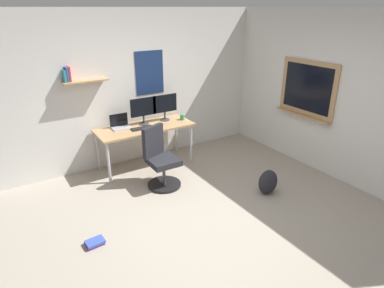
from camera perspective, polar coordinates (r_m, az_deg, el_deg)
name	(u,v)px	position (r m, az deg, el deg)	size (l,w,h in m)	color
ground_plane	(215,224)	(4.40, 4.07, -13.64)	(5.20, 5.20, 0.00)	#9E9384
wall_back	(134,88)	(5.84, -10.10, 9.49)	(5.00, 0.30, 2.60)	silver
wall_right	(347,100)	(5.56, 25.31, 6.99)	(0.22, 5.00, 2.60)	silver
desk	(145,130)	(5.65, -8.17, 2.42)	(1.64, 0.66, 0.73)	tan
office_chair	(160,161)	(5.08, -5.49, -2.98)	(0.53, 0.55, 0.95)	black
laptop	(120,125)	(5.62, -12.32, 3.30)	(0.31, 0.21, 0.23)	#ADAFB5
monitor_primary	(143,109)	(5.65, -8.43, 6.00)	(0.46, 0.17, 0.46)	#38383D
monitor_secondary	(165,106)	(5.82, -4.74, 6.66)	(0.46, 0.17, 0.46)	#38383D
keyboard	(142,128)	(5.52, -8.63, 2.75)	(0.37, 0.13, 0.02)	black
computer_mouse	(157,125)	(5.63, -6.04, 3.35)	(0.10, 0.06, 0.03)	#262628
coffee_mug	(182,117)	(5.90, -1.72, 4.66)	(0.08, 0.08, 0.09)	#338C4C
backpack	(268,182)	(5.05, 13.03, -6.44)	(0.32, 0.22, 0.38)	#232328
book_stack_on_floor	(95,242)	(4.21, -16.51, -16.05)	(0.22, 0.17, 0.06)	#7A3D99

